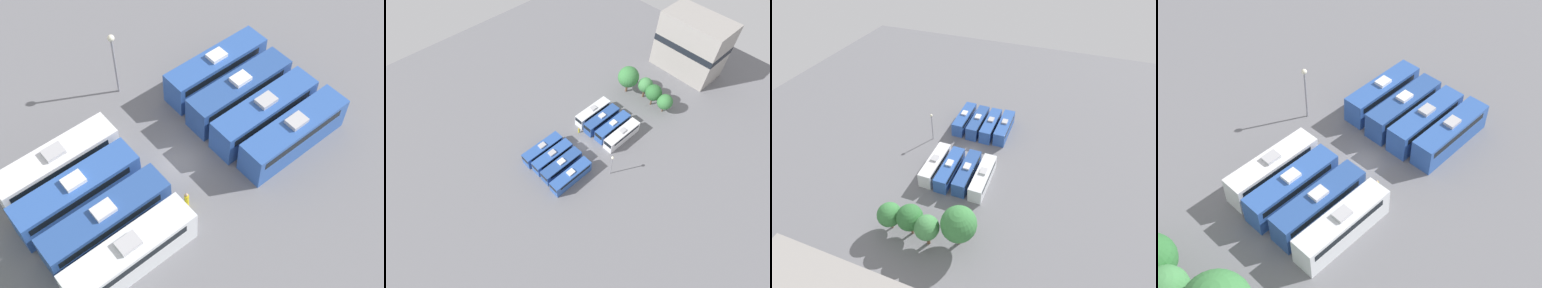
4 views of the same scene
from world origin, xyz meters
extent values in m
plane|color=slate|center=(0.00, 0.00, 0.00)|extent=(121.28, 121.28, 0.00)
cube|color=#2D56A8|center=(-4.70, -8.35, 1.56)|extent=(2.48, 10.01, 3.12)
cube|color=black|center=(-4.70, -8.10, 2.43)|extent=(2.52, 8.51, 0.69)
cube|color=black|center=(-4.70, -13.34, 2.42)|extent=(2.19, 0.08, 1.09)
cube|color=#B2B2B7|center=(-4.70, -8.35, 3.29)|extent=(1.20, 1.60, 0.35)
cube|color=#2D56A8|center=(-1.62, -8.02, 1.56)|extent=(2.48, 10.01, 3.12)
cube|color=black|center=(-1.62, -7.77, 2.43)|extent=(2.52, 8.51, 0.69)
cube|color=black|center=(-1.62, -13.01, 2.42)|extent=(2.19, 0.08, 1.09)
cube|color=#B2B2B7|center=(-1.62, -8.02, 3.29)|extent=(1.20, 1.60, 0.35)
cube|color=#284C93|center=(1.48, -8.05, 1.56)|extent=(2.48, 10.01, 3.12)
cube|color=black|center=(1.48, -7.80, 2.43)|extent=(2.52, 8.51, 0.69)
cube|color=black|center=(1.48, -13.05, 2.42)|extent=(2.19, 0.08, 1.09)
cube|color=white|center=(1.48, -8.05, 3.29)|extent=(1.20, 1.60, 0.35)
cube|color=#2D56A8|center=(4.87, -8.35, 1.56)|extent=(2.48, 10.01, 3.12)
cube|color=black|center=(4.87, -8.10, 2.43)|extent=(2.52, 8.51, 0.69)
cube|color=black|center=(4.87, -13.34, 2.42)|extent=(2.19, 0.08, 1.09)
cube|color=white|center=(4.87, -8.35, 3.29)|extent=(1.20, 1.60, 0.35)
cube|color=silver|center=(-4.90, 8.02, 1.56)|extent=(2.48, 10.01, 3.12)
cube|color=black|center=(-4.90, 8.27, 2.43)|extent=(2.52, 8.51, 0.69)
cube|color=black|center=(-4.90, 3.03, 2.42)|extent=(2.19, 0.08, 1.09)
cube|color=#B2B2B7|center=(-4.90, 8.02, 3.29)|extent=(1.20, 1.60, 0.35)
cube|color=#284C93|center=(-1.70, 7.87, 1.56)|extent=(2.48, 10.01, 3.12)
cube|color=black|center=(-1.70, 8.12, 2.43)|extent=(2.52, 8.51, 0.69)
cube|color=black|center=(-1.70, 2.87, 2.42)|extent=(2.19, 0.08, 1.09)
cube|color=silver|center=(-1.70, 7.87, 3.29)|extent=(1.20, 1.60, 0.35)
cube|color=#2D56A8|center=(1.69, 8.19, 1.56)|extent=(2.48, 10.01, 3.12)
cube|color=black|center=(1.69, 8.44, 2.43)|extent=(2.52, 8.51, 0.69)
cube|color=black|center=(1.69, 3.20, 2.42)|extent=(2.19, 0.08, 1.09)
cube|color=white|center=(1.69, 8.19, 3.29)|extent=(1.20, 1.60, 0.35)
cube|color=silver|center=(4.85, 7.98, 1.56)|extent=(2.48, 10.01, 3.12)
cube|color=black|center=(4.85, 8.23, 2.43)|extent=(2.52, 8.51, 0.69)
cube|color=black|center=(4.85, 2.98, 2.42)|extent=(2.19, 0.08, 1.09)
cube|color=#B2B2B7|center=(4.85, 7.98, 3.29)|extent=(1.20, 1.60, 0.35)
cylinder|color=gold|center=(-3.64, 2.00, 0.76)|extent=(0.36, 0.36, 1.51)
sphere|color=tan|center=(-3.64, 2.00, 1.63)|extent=(0.24, 0.24, 0.24)
cylinder|color=gray|center=(9.57, -0.89, 3.04)|extent=(0.20, 0.20, 6.09)
sphere|color=#EAE5C6|center=(9.57, -0.89, 6.27)|extent=(0.60, 0.60, 0.60)
camera|label=1|loc=(-20.05, 15.04, 35.67)|focal=50.00mm
camera|label=2|loc=(29.37, -29.24, 57.74)|focal=28.00mm
camera|label=3|loc=(-15.14, 45.25, 42.38)|focal=28.00mm
camera|label=4|loc=(-25.40, 28.13, 40.73)|focal=50.00mm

